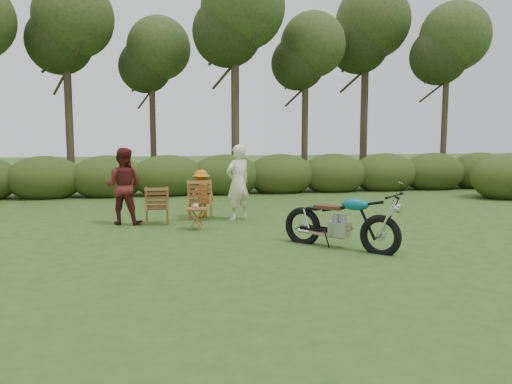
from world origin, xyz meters
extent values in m
plane|color=#254717|center=(0.00, 0.00, 0.00)|extent=(80.00, 80.00, 0.00)
cylinder|color=#382D1E|center=(-5.50, 11.10, 3.60)|extent=(0.28, 0.28, 7.20)
sphere|color=#243B16|center=(-5.50, 11.10, 5.84)|extent=(2.88, 2.88, 2.88)
cylinder|color=#382D1E|center=(-2.50, 12.20, 3.15)|extent=(0.24, 0.24, 6.30)
sphere|color=#243B16|center=(-2.50, 12.20, 5.11)|extent=(2.52, 2.52, 2.52)
cylinder|color=#382D1E|center=(0.50, 10.00, 3.83)|extent=(0.30, 0.30, 7.65)
sphere|color=#243B16|center=(0.50, 10.00, 6.21)|extent=(3.06, 3.06, 3.06)
cylinder|color=#382D1E|center=(3.50, 11.10, 3.24)|extent=(0.26, 0.26, 6.48)
sphere|color=#243B16|center=(3.50, 11.10, 5.26)|extent=(2.59, 2.59, 2.59)
cylinder|color=#382D1E|center=(6.50, 12.20, 3.96)|extent=(0.32, 0.32, 7.92)
sphere|color=#243B16|center=(6.50, 12.20, 6.42)|extent=(3.17, 3.17, 3.17)
cylinder|color=#382D1E|center=(9.00, 10.00, 3.42)|extent=(0.24, 0.24, 6.84)
sphere|color=#243B16|center=(9.00, 10.00, 5.55)|extent=(2.74, 2.74, 2.74)
ellipsoid|color=#2B3C16|center=(-6.00, 9.00, 0.63)|extent=(2.52, 1.68, 1.51)
ellipsoid|color=#2B3C16|center=(-4.00, 9.00, 0.63)|extent=(2.52, 1.68, 1.51)
ellipsoid|color=#2B3C16|center=(-2.00, 9.00, 0.63)|extent=(2.52, 1.68, 1.51)
ellipsoid|color=#2B3C16|center=(0.00, 9.00, 0.63)|extent=(2.52, 1.68, 1.51)
ellipsoid|color=#2B3C16|center=(2.00, 9.00, 0.63)|extent=(2.52, 1.68, 1.51)
ellipsoid|color=#2B3C16|center=(4.00, 9.00, 0.63)|extent=(2.52, 1.68, 1.51)
ellipsoid|color=#2B3C16|center=(6.00, 9.00, 0.63)|extent=(2.52, 1.68, 1.51)
ellipsoid|color=#2B3C16|center=(8.00, 9.00, 0.63)|extent=(2.52, 1.68, 1.51)
ellipsoid|color=#2B3C16|center=(10.00, 9.00, 0.63)|extent=(2.52, 1.68, 1.51)
ellipsoid|color=#2B3C16|center=(9.00, 6.00, 0.68)|extent=(2.70, 1.80, 1.62)
imported|color=beige|center=(-1.54, 2.54, 0.52)|extent=(0.14, 0.14, 0.10)
imported|color=beige|center=(-0.43, 3.56, 0.00)|extent=(0.80, 0.71, 1.84)
imported|color=#521917|center=(-3.14, 3.52, 0.00)|extent=(1.01, 0.87, 1.78)
imported|color=orange|center=(-1.28, 4.11, 0.00)|extent=(0.90, 0.77, 1.20)
camera|label=1|loc=(-2.34, -8.36, 2.09)|focal=35.00mm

